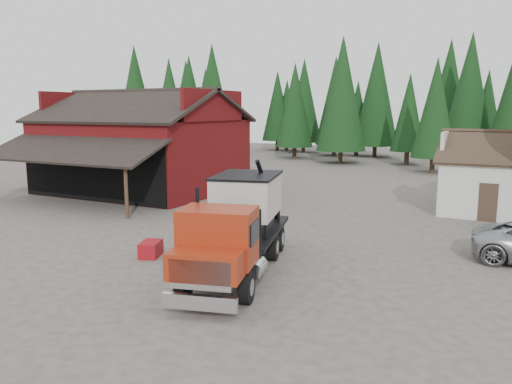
% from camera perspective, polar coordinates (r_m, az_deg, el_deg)
% --- Properties ---
extents(ground, '(120.00, 120.00, 0.00)m').
position_cam_1_polar(ground, '(22.50, -7.29, -5.41)').
color(ground, '#4D423D').
rests_on(ground, ground).
extents(red_barn, '(12.80, 13.63, 7.18)m').
position_cam_1_polar(red_barn, '(36.45, -12.90, 4.38)').
color(red_barn, '#5E0F12').
rests_on(red_barn, ground).
extents(conifer_backdrop, '(76.00, 16.00, 16.00)m').
position_cam_1_polar(conifer_backdrop, '(61.43, 15.44, 3.69)').
color(conifer_backdrop, black).
rests_on(conifer_backdrop, ground).
extents(near_pine_a, '(4.40, 4.40, 11.40)m').
position_cam_1_polar(near_pine_a, '(57.35, -9.82, 9.91)').
color(near_pine_a, '#382619').
rests_on(near_pine_a, ground).
extents(near_pine_b, '(3.96, 3.96, 10.40)m').
position_cam_1_polar(near_pine_b, '(48.32, 19.83, 9.03)').
color(near_pine_b, '#382619').
rests_on(near_pine_b, ground).
extents(near_pine_d, '(5.28, 5.28, 13.40)m').
position_cam_1_polar(near_pine_d, '(54.45, 9.82, 11.00)').
color(near_pine_d, '#382619').
rests_on(near_pine_d, ground).
extents(feed_truck, '(4.39, 8.82, 3.85)m').
position_cam_1_polar(feed_truck, '(17.56, -2.09, -3.50)').
color(feed_truck, black).
rests_on(feed_truck, ground).
extents(equip_box, '(1.04, 1.28, 0.60)m').
position_cam_1_polar(equip_box, '(20.17, -11.93, -6.39)').
color(equip_box, maroon).
rests_on(equip_box, ground).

